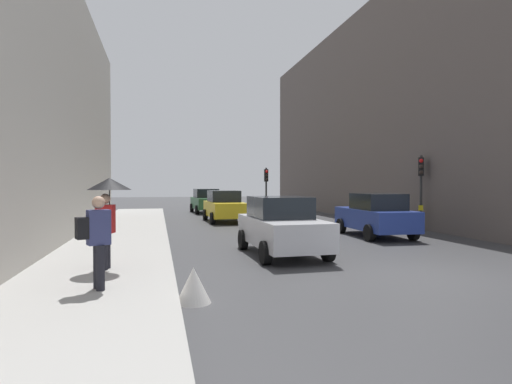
{
  "coord_description": "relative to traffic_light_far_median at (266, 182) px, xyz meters",
  "views": [
    {
      "loc": [
        -6.18,
        -8.72,
        2.17
      ],
      "look_at": [
        -1.72,
        10.62,
        1.77
      ],
      "focal_mm": 29.83,
      "sensor_mm": 36.0,
      "label": 1
    }
  ],
  "objects": [
    {
      "name": "car_green_estate",
      "position": [
        -3.71,
        3.24,
        -1.35
      ],
      "size": [
        2.21,
        4.3,
        1.76
      ],
      "color": "#2D6038",
      "rests_on": "ground"
    },
    {
      "name": "ground_plane",
      "position": [
        -0.99,
        -19.25,
        -2.23
      ],
      "size": [
        120.0,
        120.0,
        0.0
      ],
      "primitive_type": "plane",
      "color": "#38383A"
    },
    {
      "name": "sidewalk_kerb",
      "position": [
        -8.51,
        -13.25,
        -2.15
      ],
      "size": [
        3.39,
        40.0,
        0.16
      ],
      "primitive_type": "cube",
      "color": "#A8A5A0",
      "rests_on": "ground"
    },
    {
      "name": "car_yellow_taxi",
      "position": [
        -3.52,
        -4.2,
        -1.35
      ],
      "size": [
        2.14,
        4.26,
        1.76
      ],
      "color": "yellow",
      "rests_on": "ground"
    },
    {
      "name": "pedestrian_with_grey_backpack",
      "position": [
        -8.31,
        -19.51,
        -1.07
      ],
      "size": [
        0.66,
        0.47,
        1.77
      ],
      "color": "black",
      "rests_on": "sidewalk_kerb"
    },
    {
      "name": "traffic_light_far_median",
      "position": [
        0.0,
        0.0,
        0.0
      ],
      "size": [
        0.26,
        0.44,
        3.23
      ],
      "color": "#2D2D2D",
      "rests_on": "ground"
    },
    {
      "name": "warning_sign_triangle",
      "position": [
        -6.55,
        -20.26,
        -1.9
      ],
      "size": [
        0.64,
        0.64,
        0.65
      ],
      "primitive_type": "cone",
      "color": "silver",
      "rests_on": "ground"
    },
    {
      "name": "building_facade_right",
      "position": [
        10.83,
        -2.5,
        4.17
      ],
      "size": [
        12.0,
        31.55,
        12.8
      ],
      "primitive_type": "cube",
      "color": "#5B514C",
      "rests_on": "ground"
    },
    {
      "name": "traffic_light_mid_street",
      "position": [
        4.52,
        -10.79,
        0.15
      ],
      "size": [
        0.38,
        0.44,
        3.45
      ],
      "color": "#2D2D2D",
      "rests_on": "ground"
    },
    {
      "name": "car_blue_van",
      "position": [
        1.45,
        -12.27,
        -1.35
      ],
      "size": [
        2.13,
        4.26,
        1.76
      ],
      "color": "navy",
      "rests_on": "ground"
    },
    {
      "name": "car_silver_hatchback",
      "position": [
        -3.53,
        -15.59,
        -1.35
      ],
      "size": [
        2.11,
        4.25,
        1.76
      ],
      "color": "#BCBCC1",
      "rests_on": "ground"
    },
    {
      "name": "pedestrian_with_umbrella",
      "position": [
        -8.31,
        -17.52,
        -0.39
      ],
      "size": [
        1.0,
        1.0,
        2.14
      ],
      "color": "black",
      "rests_on": "sidewalk_kerb"
    }
  ]
}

